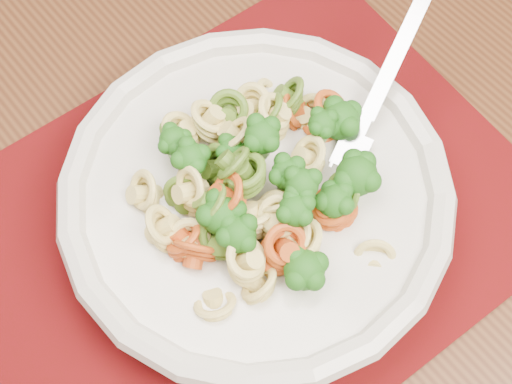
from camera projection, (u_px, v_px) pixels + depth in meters
dining_table at (192, 118)px, 0.67m from camera, size 1.44×1.01×0.72m
placemat at (246, 219)px, 0.52m from camera, size 0.42×0.33×0.00m
pasta_bowl at (256, 198)px, 0.49m from camera, size 0.27×0.27×0.05m
pasta_broccoli_heap at (256, 188)px, 0.48m from camera, size 0.23×0.23×0.06m
fork at (351, 151)px, 0.49m from camera, size 0.17×0.11×0.08m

